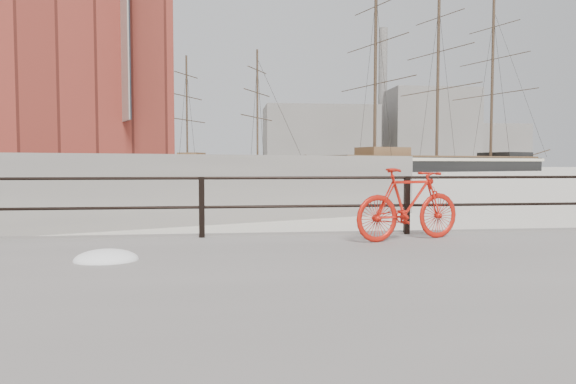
{
  "coord_description": "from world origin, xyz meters",
  "views": [
    {
      "loc": [
        -6.56,
        -8.68,
        1.57
      ],
      "look_at": [
        -5.38,
        1.5,
        1.0
      ],
      "focal_mm": 32.0,
      "sensor_mm": 36.0,
      "label": 1
    }
  ],
  "objects_px": {
    "barque_black": "(436,171)",
    "schooner_mid": "(222,172)",
    "bicycle": "(409,204)",
    "schooner_left": "(74,173)"
  },
  "relations": [
    {
      "from": "bicycle",
      "to": "schooner_mid",
      "type": "height_order",
      "value": "schooner_mid"
    },
    {
      "from": "bicycle",
      "to": "schooner_left",
      "type": "height_order",
      "value": "schooner_left"
    },
    {
      "from": "barque_black",
      "to": "schooner_mid",
      "type": "distance_m",
      "value": 42.51
    },
    {
      "from": "bicycle",
      "to": "barque_black",
      "type": "distance_m",
      "value": 96.89
    },
    {
      "from": "barque_black",
      "to": "schooner_left",
      "type": "distance_m",
      "value": 66.36
    },
    {
      "from": "bicycle",
      "to": "schooner_mid",
      "type": "xyz_separation_m",
      "value": [
        -4.01,
        82.13,
        -0.92
      ]
    },
    {
      "from": "barque_black",
      "to": "schooner_mid",
      "type": "height_order",
      "value": "barque_black"
    },
    {
      "from": "schooner_left",
      "to": "barque_black",
      "type": "bearing_deg",
      "value": 4.26
    },
    {
      "from": "bicycle",
      "to": "schooner_mid",
      "type": "distance_m",
      "value": 82.24
    },
    {
      "from": "barque_black",
      "to": "bicycle",
      "type": "bearing_deg",
      "value": -134.16
    }
  ]
}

